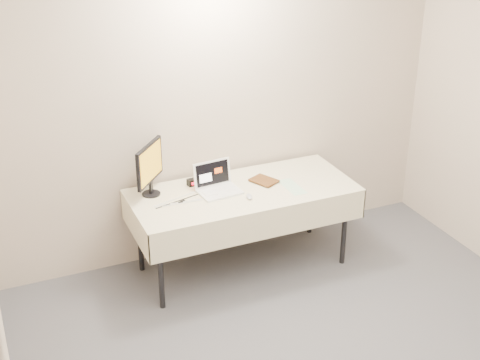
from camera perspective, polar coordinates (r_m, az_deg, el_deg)
name	(u,v)px	position (r m, az deg, el deg)	size (l,w,h in m)	color
back_wall	(221,103)	(5.65, -1.60, 6.62)	(4.00, 0.10, 2.70)	#C3B19D
table	(243,196)	(5.52, 0.25, -1.42)	(1.86, 0.81, 0.74)	black
laptop	(217,184)	(5.46, -2.02, -0.37)	(0.36, 0.30, 0.23)	white
monitor	(150,166)	(5.35, -7.73, 1.22)	(0.30, 0.34, 0.44)	black
book	(258,173)	(5.53, 1.54, 0.58)	(0.16, 0.02, 0.22)	brown
alarm_clock	(195,181)	(5.58, -3.84, -0.12)	(0.14, 0.08, 0.06)	black
clicker	(249,197)	(5.36, 0.80, -1.42)	(0.05, 0.10, 0.02)	silver
paper_form	(292,187)	(5.56, 4.48, -0.58)	(0.12, 0.31, 0.00)	#BCECBE
usb_dongle	(182,202)	(5.31, -4.99, -1.85)	(0.06, 0.02, 0.01)	black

